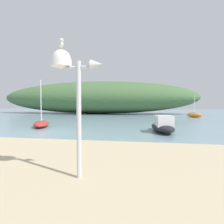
# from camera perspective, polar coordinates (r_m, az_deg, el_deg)

# --- Properties ---
(ground_plane) EXTENTS (120.00, 120.00, 0.00)m
(ground_plane) POSITION_cam_1_polar(r_m,az_deg,el_deg) (15.19, -16.42, -5.54)
(ground_plane) COLOR #7A99A8
(distant_hill) EXTENTS (40.18, 11.13, 6.46)m
(distant_hill) POSITION_cam_1_polar(r_m,az_deg,el_deg) (41.34, -4.55, 4.04)
(distant_hill) COLOR #476B3D
(distant_hill) RESTS_ON ground
(mast_structure) EXTENTS (1.32, 0.52, 3.24)m
(mast_structure) POSITION_cam_1_polar(r_m,az_deg,el_deg) (5.30, -12.48, 10.88)
(mast_structure) COLOR silver
(mast_structure) RESTS_ON beach_sand
(seagull_on_radar) EXTENTS (0.23, 0.34, 0.25)m
(seagull_on_radar) POSITION_cam_1_polar(r_m,az_deg,el_deg) (5.50, -14.13, 18.14)
(seagull_on_radar) COLOR orange
(seagull_on_radar) RESTS_ON mast_structure
(sailboat_inner_mooring) EXTENTS (2.47, 3.68, 4.14)m
(sailboat_inner_mooring) POSITION_cam_1_polar(r_m,az_deg,el_deg) (18.91, -19.29, -3.12)
(sailboat_inner_mooring) COLOR #B72D28
(sailboat_inner_mooring) RESTS_ON ground
(sailboat_centre_water) EXTENTS (2.44, 2.28, 3.28)m
(sailboat_centre_water) POSITION_cam_1_polar(r_m,az_deg,el_deg) (32.52, 22.16, -0.77)
(sailboat_centre_water) COLOR orange
(sailboat_centre_water) RESTS_ON ground
(motorboat_near_shore) EXTENTS (2.05, 4.34, 1.22)m
(motorboat_near_shore) POSITION_cam_1_polar(r_m,az_deg,el_deg) (15.19, 14.09, -3.80)
(motorboat_near_shore) COLOR black
(motorboat_near_shore) RESTS_ON ground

